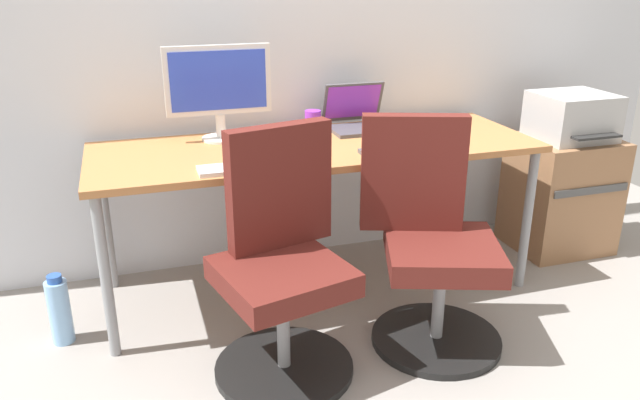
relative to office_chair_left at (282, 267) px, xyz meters
The scene contains 16 objects.
ground_plane 0.77m from the office_chair_left, 60.67° to the left, with size 5.28×5.28×0.00m, color gray.
back_wall 1.36m from the office_chair_left, 72.39° to the left, with size 4.40×0.04×2.60m, color silver.
desk 0.69m from the office_chair_left, 60.67° to the left, with size 2.01×0.70×0.72m.
office_chair_left is the anchor object (origin of this frame).
office_chair_right 0.62m from the office_chair_left, ahead, with size 0.56×0.56×0.94m.
side_cabinet 1.84m from the office_chair_left, 19.20° to the left, with size 0.50×0.45×0.62m.
printer 1.86m from the office_chair_left, 19.17° to the left, with size 0.38×0.40×0.24m.
water_bottle_on_floor 0.99m from the office_chair_left, 153.55° to the left, with size 0.09×0.09×0.31m.
desktop_monitor 0.95m from the office_chair_left, 96.27° to the left, with size 0.48×0.18×0.43m.
open_laptop 1.04m from the office_chair_left, 52.26° to the left, with size 0.31×0.30×0.22m.
keyboard_by_monitor 0.43m from the office_chair_left, 106.49° to the left, with size 0.34×0.12×0.02m, color silver.
keyboard_by_laptop 0.76m from the office_chair_left, 27.38° to the left, with size 0.34×0.12×0.02m, color #515156.
mouse_by_monitor 0.80m from the office_chair_left, 71.46° to the left, with size 0.06×0.10×0.03m, color silver.
mouse_by_laptop 0.63m from the office_chair_left, 86.06° to the left, with size 0.06×0.10×0.03m, color silver.
coffee_mug 0.98m from the office_chair_left, 65.44° to the left, with size 0.08×0.08×0.09m, color purple.
pen_cup 1.06m from the office_chair_left, 32.78° to the left, with size 0.07×0.07×0.10m, color slate.
Camera 1 is at (-0.82, -2.61, 1.49)m, focal length 34.93 mm.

